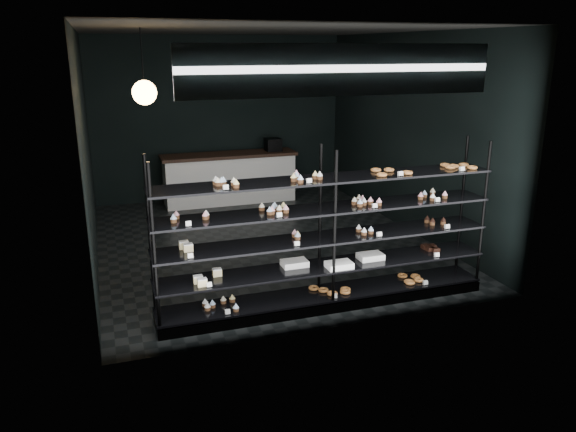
{
  "coord_description": "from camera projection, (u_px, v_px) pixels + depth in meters",
  "views": [
    {
      "loc": [
        -2.32,
        -8.12,
        2.96
      ],
      "look_at": [
        -0.22,
        -1.9,
        0.99
      ],
      "focal_mm": 35.0,
      "sensor_mm": 36.0,
      "label": 1
    }
  ],
  "objects": [
    {
      "name": "room",
      "position": [
        261.0,
        141.0,
        8.47
      ],
      "size": [
        5.01,
        6.01,
        3.2
      ],
      "color": "black",
      "rests_on": "ground"
    },
    {
      "name": "service_counter",
      "position": [
        230.0,
        177.0,
        11.07
      ],
      "size": [
        2.64,
        0.65,
        1.23
      ],
      "color": "silver",
      "rests_on": "room"
    },
    {
      "name": "signage",
      "position": [
        343.0,
        70.0,
        5.48
      ],
      "size": [
        3.3,
        0.05,
        0.5
      ],
      "color": "#0E1847",
      "rests_on": "room"
    },
    {
      "name": "pendant_lamp",
      "position": [
        144.0,
        92.0,
        6.62
      ],
      "size": [
        0.29,
        0.29,
        0.87
      ],
      "color": "black",
      "rests_on": "room"
    },
    {
      "name": "display_shelf",
      "position": [
        324.0,
        256.0,
        6.54
      ],
      "size": [
        4.0,
        0.5,
        1.91
      ],
      "color": "black",
      "rests_on": "room"
    }
  ]
}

